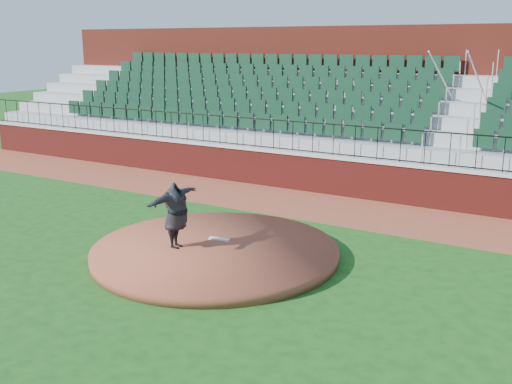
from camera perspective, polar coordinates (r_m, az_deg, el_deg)
ground at (r=13.74m, az=-3.23°, el=-6.59°), size 90.00×90.00×0.00m
warning_track at (r=18.24m, az=6.29°, el=-1.37°), size 34.00×3.20×0.01m
field_wall at (r=19.52m, az=8.30°, el=1.40°), size 34.00×0.35×1.20m
wall_cap at (r=19.39m, az=8.37°, el=3.27°), size 34.00×0.45×0.10m
wall_railing at (r=19.29m, az=8.43°, el=4.87°), size 34.00×0.05×1.00m
seating_stands at (r=21.74m, az=11.26°, el=7.12°), size 34.00×5.10×4.60m
concourse_wall at (r=24.34m, az=13.58°, el=8.79°), size 34.00×0.50×5.50m
pitchers_mound at (r=13.97m, az=-3.91°, el=-5.69°), size 5.72×5.72×0.25m
pitching_rubber at (r=14.37m, az=-3.55°, el=-4.50°), size 0.53×0.21×0.03m
pitcher at (r=13.72m, az=-7.65°, el=-2.22°), size 0.69×1.94×1.55m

